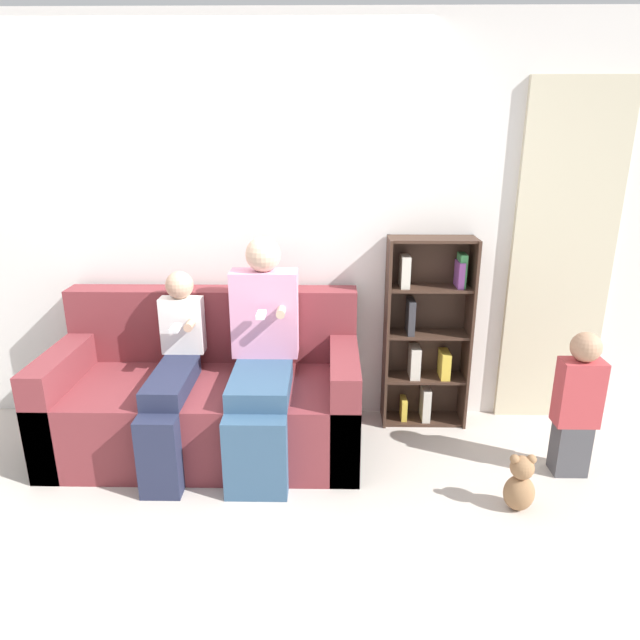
# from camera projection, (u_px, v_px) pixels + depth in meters

# --- Properties ---
(ground_plane) EXTENTS (14.00, 14.00, 0.00)m
(ground_plane) POSITION_uv_depth(u_px,v_px,m) (207.00, 495.00, 3.10)
(ground_plane) COLOR #BCB2A8
(back_wall) EXTENTS (10.00, 0.06, 2.55)m
(back_wall) POSITION_uv_depth(u_px,v_px,m) (227.00, 230.00, 3.65)
(back_wall) COLOR silver
(back_wall) RESTS_ON ground_plane
(curtain_panel) EXTENTS (0.64, 0.04, 2.19)m
(curtain_panel) POSITION_uv_depth(u_px,v_px,m) (561.00, 260.00, 3.63)
(curtain_panel) COLOR beige
(curtain_panel) RESTS_ON ground_plane
(couch) EXTENTS (1.84, 0.88, 0.93)m
(couch) POSITION_uv_depth(u_px,v_px,m) (208.00, 398.00, 3.51)
(couch) COLOR maroon
(couch) RESTS_ON ground_plane
(adult_seated) EXTENTS (0.40, 0.81, 1.30)m
(adult_seated) POSITION_uv_depth(u_px,v_px,m) (262.00, 352.00, 3.29)
(adult_seated) COLOR #335170
(adult_seated) RESTS_ON ground_plane
(child_seated) EXTENTS (0.26, 0.82, 1.08)m
(child_seated) POSITION_uv_depth(u_px,v_px,m) (172.00, 375.00, 3.28)
(child_seated) COLOR #232842
(child_seated) RESTS_ON ground_plane
(toddler_standing) EXTENTS (0.23, 0.17, 0.86)m
(toddler_standing) POSITION_uv_depth(u_px,v_px,m) (577.00, 403.00, 3.17)
(toddler_standing) COLOR #47474C
(toddler_standing) RESTS_ON ground_plane
(bookshelf) EXTENTS (0.55, 0.23, 1.25)m
(bookshelf) POSITION_uv_depth(u_px,v_px,m) (426.00, 334.00, 3.72)
(bookshelf) COLOR #3D281E
(bookshelf) RESTS_ON ground_plane
(teddy_bear) EXTENTS (0.16, 0.13, 0.32)m
(teddy_bear) POSITION_uv_depth(u_px,v_px,m) (520.00, 484.00, 2.94)
(teddy_bear) COLOR #936B47
(teddy_bear) RESTS_ON ground_plane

